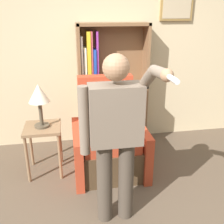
# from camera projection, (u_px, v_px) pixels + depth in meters

# --- Properties ---
(wall_back) EXTENTS (8.00, 0.11, 2.80)m
(wall_back) POSITION_uv_depth(u_px,v_px,m) (97.00, 51.00, 3.83)
(wall_back) COLOR beige
(wall_back) RESTS_ON ground_plane
(bookcase) EXTENTS (1.01, 0.28, 1.80)m
(bookcase) POSITION_uv_depth(u_px,v_px,m) (105.00, 90.00, 3.90)
(bookcase) COLOR brown
(bookcase) RESTS_ON ground_plane
(armchair) EXTENTS (0.90, 0.83, 1.19)m
(armchair) POSITION_uv_depth(u_px,v_px,m) (109.00, 143.00, 3.38)
(armchair) COLOR #4C3823
(armchair) RESTS_ON ground_plane
(person_standing) EXTENTS (0.62, 0.78, 1.65)m
(person_standing) POSITION_uv_depth(u_px,v_px,m) (116.00, 132.00, 2.33)
(person_standing) COLOR #473D33
(person_standing) RESTS_ON ground_plane
(side_table) EXTENTS (0.44, 0.44, 0.64)m
(side_table) POSITION_uv_depth(u_px,v_px,m) (43.00, 135.00, 3.24)
(side_table) COLOR #846647
(side_table) RESTS_ON ground_plane
(table_lamp) EXTENTS (0.25, 0.25, 0.53)m
(table_lamp) POSITION_uv_depth(u_px,v_px,m) (39.00, 96.00, 3.05)
(table_lamp) COLOR #4C4233
(table_lamp) RESTS_ON side_table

